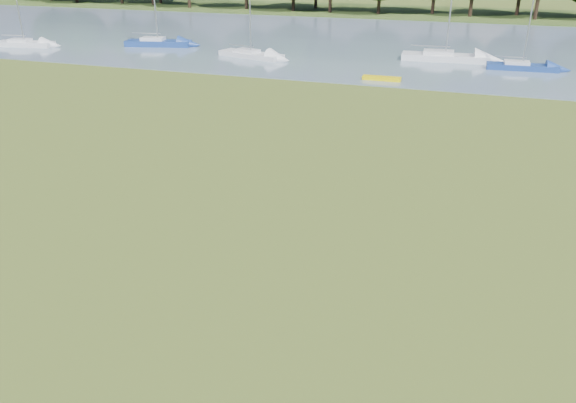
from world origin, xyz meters
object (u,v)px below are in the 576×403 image
(sailboat_2, at_px, (157,41))
(sailboat_3, at_px, (444,55))
(sailboat_0, at_px, (24,42))
(kayak, at_px, (382,78))
(sailboat_6, at_px, (250,53))
(sailboat_5, at_px, (522,65))

(sailboat_2, bearing_deg, sailboat_3, -10.58)
(sailboat_0, relative_size, sailboat_2, 1.00)
(kayak, relative_size, sailboat_2, 0.33)
(sailboat_0, relative_size, sailboat_6, 1.16)
(sailboat_0, xyz_separation_m, sailboat_3, (40.72, 5.71, 0.04))
(sailboat_6, bearing_deg, sailboat_0, -159.57)
(kayak, bearing_deg, sailboat_6, 156.65)
(sailboat_2, bearing_deg, sailboat_0, -173.73)
(kayak, xyz_separation_m, sailboat_3, (3.80, 9.70, 0.35))
(sailboat_3, distance_m, sailboat_5, 6.66)
(sailboat_0, height_order, sailboat_3, sailboat_0)
(kayak, relative_size, sailboat_6, 0.39)
(kayak, height_order, sailboat_0, sailboat_0)
(sailboat_5, distance_m, sailboat_6, 23.21)
(kayak, distance_m, sailboat_0, 37.13)
(sailboat_6, bearing_deg, sailboat_5, 20.93)
(kayak, bearing_deg, sailboat_5, 37.27)
(sailboat_3, bearing_deg, kayak, -114.72)
(sailboat_0, bearing_deg, sailboat_5, -5.19)
(kayak, relative_size, sailboat_5, 0.45)
(sailboat_3, xyz_separation_m, sailboat_6, (-16.82, -3.99, -0.10))
(kayak, height_order, sailboat_2, sailboat_2)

